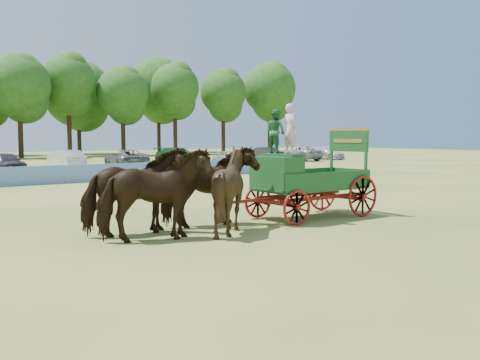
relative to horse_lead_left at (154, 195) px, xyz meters
name	(u,v)px	position (x,y,z in m)	size (l,w,h in m)	color
ground	(364,213)	(8.42, 0.21, -1.22)	(160.00, 160.00, 0.00)	tan
horse_lead_left	(154,195)	(0.00, 0.00, 0.00)	(1.31, 2.88, 2.43)	black
horse_lead_right	(136,191)	(0.00, 1.10, 0.00)	(1.31, 2.88, 2.43)	black
horse_wheel_left	(230,189)	(2.40, 0.00, 0.00)	(1.97, 2.21, 2.44)	black
horse_wheel_right	(209,186)	(2.40, 1.10, 0.00)	(1.31, 2.88, 2.43)	black
farm_dray	(295,171)	(5.38, 0.56, 0.37)	(6.00, 2.00, 3.72)	maroon
sponsor_banner	(125,172)	(7.42, 18.21, -0.69)	(26.00, 0.08, 1.05)	blue
parked_cars	(120,159)	(12.48, 30.32, -0.45)	(57.72, 7.41, 1.64)	silver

